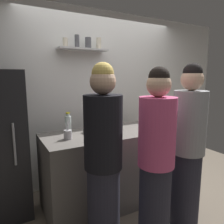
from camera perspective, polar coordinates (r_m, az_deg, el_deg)
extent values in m
plane|color=#726656|center=(2.85, 10.01, -25.40)|extent=(5.28, 5.28, 0.00)
cube|color=white|center=(3.41, -2.63, 4.04)|extent=(4.80, 0.10, 2.60)
cube|color=silver|center=(3.12, -7.81, 16.29)|extent=(0.71, 0.22, 0.02)
cylinder|color=beige|center=(3.05, -12.39, 17.70)|extent=(0.07, 0.07, 0.12)
cylinder|color=#4C4C51|center=(3.10, -9.35, 18.13)|extent=(0.06, 0.06, 0.17)
cylinder|color=#4C4C51|center=(3.16, -6.39, 17.85)|extent=(0.09, 0.09, 0.15)
cylinder|color=beige|center=(3.23, -3.56, 17.80)|extent=(0.07, 0.07, 0.16)
cylinder|color=#99999E|center=(2.44, -24.68, -7.89)|extent=(0.02, 0.02, 0.45)
cube|color=#66605B|center=(2.85, 0.00, -14.39)|extent=(1.72, 0.73, 0.94)
cube|color=gray|center=(2.63, -3.40, -5.06)|extent=(0.34, 0.24, 0.05)
cylinder|color=#B2B2B7|center=(2.42, -11.72, -5.95)|extent=(0.09, 0.09, 0.10)
cylinder|color=silver|center=(2.39, -12.07, -4.79)|extent=(0.02, 0.03, 0.15)
cylinder|color=silver|center=(2.41, -11.76, -4.35)|extent=(0.04, 0.02, 0.17)
cylinder|color=silver|center=(2.41, -11.68, -4.33)|extent=(0.02, 0.03, 0.18)
cylinder|color=silver|center=(2.40, -11.85, -4.40)|extent=(0.03, 0.04, 0.17)
cylinder|color=silver|center=(2.40, -11.63, -4.53)|extent=(0.03, 0.03, 0.16)
cylinder|color=#472814|center=(2.75, 2.00, -2.44)|extent=(0.07, 0.07, 0.24)
cylinder|color=#472814|center=(2.72, 2.01, 0.77)|extent=(0.03, 0.03, 0.08)
cylinder|color=maroon|center=(2.71, 2.02, 1.73)|extent=(0.03, 0.03, 0.02)
cylinder|color=#B2BFB2|center=(2.90, 13.44, -2.12)|extent=(0.07, 0.07, 0.23)
cylinder|color=#B2BFB2|center=(2.87, 13.56, 0.91)|extent=(0.03, 0.03, 0.08)
cylinder|color=#333333|center=(2.86, 13.60, 1.84)|extent=(0.03, 0.03, 0.02)
cylinder|color=#19471E|center=(2.83, 11.51, -2.22)|extent=(0.07, 0.07, 0.24)
cylinder|color=#19471E|center=(2.81, 11.62, 0.91)|extent=(0.03, 0.03, 0.07)
cylinder|color=black|center=(2.80, 11.65, 1.81)|extent=(0.03, 0.03, 0.02)
cylinder|color=silver|center=(2.73, -11.66, -3.13)|extent=(0.08, 0.08, 0.20)
cylinder|color=silver|center=(2.71, -11.74, -0.75)|extent=(0.04, 0.04, 0.03)
cylinder|color=yellow|center=(2.70, -11.76, -0.24)|extent=(0.05, 0.05, 0.02)
cylinder|color=#262633|center=(2.59, 19.05, -18.91)|extent=(0.30, 0.30, 0.83)
cylinder|color=gray|center=(2.34, 20.04, -2.66)|extent=(0.34, 0.34, 0.66)
sphere|color=#D8AD8C|center=(2.29, 20.67, 8.16)|extent=(0.22, 0.22, 0.22)
sphere|color=black|center=(2.29, 20.77, 9.84)|extent=(0.19, 0.19, 0.19)
cylinder|color=#262633|center=(2.18, -2.24, -24.48)|extent=(0.30, 0.30, 0.82)
cylinder|color=black|center=(1.87, -2.38, -5.39)|extent=(0.34, 0.34, 0.65)
sphere|color=#D8AD8C|center=(1.80, -2.48, 8.15)|extent=(0.22, 0.22, 0.22)
sphere|color=#D8B759|center=(1.80, -2.50, 10.27)|extent=(0.19, 0.19, 0.19)
cylinder|color=#262633|center=(2.28, 11.27, -23.16)|extent=(0.30, 0.30, 0.81)
cylinder|color=#D14C7F|center=(1.99, 11.96, -5.29)|extent=(0.34, 0.34, 0.64)
sphere|color=#D8AD8C|center=(1.92, 12.40, 7.17)|extent=(0.22, 0.22, 0.22)
sphere|color=black|center=(1.92, 12.47, 9.12)|extent=(0.19, 0.19, 0.19)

